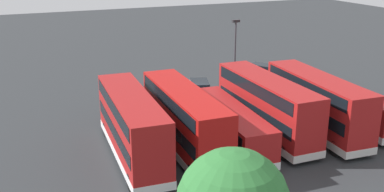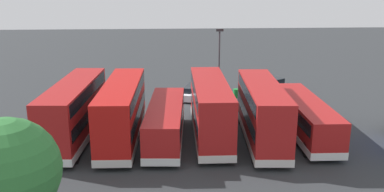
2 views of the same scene
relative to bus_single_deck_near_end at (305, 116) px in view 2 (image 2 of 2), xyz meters
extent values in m
plane|color=#2D3033|center=(9.17, -9.29, -1.62)|extent=(140.00, 140.00, 0.00)
cube|color=#A51919|center=(0.00, 0.01, 0.03)|extent=(2.77, 11.39, 2.60)
cube|color=silver|center=(0.00, 0.01, -1.00)|extent=(2.81, 11.43, 0.55)
cube|color=black|center=(0.00, 0.01, 0.63)|extent=(2.82, 10.59, 0.90)
cube|color=black|center=(-0.11, -5.69, 0.63)|extent=(2.25, 0.10, 1.10)
cylinder|color=black|center=(1.04, -4.29, -1.07)|extent=(0.32, 1.11, 1.10)
cylinder|color=black|center=(-1.21, -4.24, -1.07)|extent=(0.32, 1.11, 1.10)
cylinder|color=black|center=(1.21, 4.26, -1.07)|extent=(0.32, 1.11, 1.10)
cylinder|color=black|center=(-1.04, 4.30, -1.07)|extent=(0.32, 1.11, 1.10)
cube|color=#A51919|center=(3.73, 0.98, 0.83)|extent=(3.23, 11.26, 4.20)
cube|color=silver|center=(3.73, 0.98, -1.00)|extent=(3.28, 11.31, 0.55)
cube|color=black|center=(3.73, 0.98, 0.63)|extent=(3.24, 10.47, 0.90)
cube|color=black|center=(3.73, 0.98, 2.33)|extent=(3.24, 10.47, 0.90)
cube|color=black|center=(3.39, -4.60, 0.63)|extent=(2.25, 0.20, 1.10)
cylinder|color=black|center=(4.60, -3.24, -1.07)|extent=(0.37, 1.12, 1.10)
cylinder|color=black|center=(2.35, -3.10, -1.07)|extent=(0.37, 1.12, 1.10)
cylinder|color=black|center=(5.11, 5.07, -1.07)|extent=(0.37, 1.12, 1.10)
cylinder|color=black|center=(2.87, 5.21, -1.07)|extent=(0.37, 1.12, 1.10)
cube|color=#A51919|center=(7.62, -0.06, 0.83)|extent=(2.71, 11.46, 4.20)
cube|color=silver|center=(7.62, -0.06, -1.00)|extent=(2.75, 11.50, 0.55)
cube|color=black|center=(7.62, -0.06, 0.63)|extent=(2.76, 10.66, 0.90)
cube|color=black|center=(7.62, -0.06, 2.33)|extent=(2.76, 10.66, 0.90)
cube|color=black|center=(7.54, -5.80, 0.63)|extent=(2.25, 0.09, 1.10)
cylinder|color=black|center=(8.69, -4.39, -1.07)|extent=(0.32, 1.10, 1.10)
cylinder|color=black|center=(6.44, -4.36, -1.07)|extent=(0.32, 1.10, 1.10)
cylinder|color=black|center=(8.81, 4.24, -1.07)|extent=(0.32, 1.10, 1.10)
cylinder|color=black|center=(6.56, 4.27, -1.07)|extent=(0.32, 1.10, 1.10)
cube|color=#A51919|center=(11.15, 0.62, 0.03)|extent=(3.24, 10.72, 2.60)
cube|color=silver|center=(11.15, 0.62, -1.00)|extent=(3.29, 10.76, 0.55)
cube|color=black|center=(11.15, 0.62, 0.63)|extent=(3.25, 9.92, 0.90)
cube|color=black|center=(10.80, -4.69, 0.63)|extent=(2.25, 0.21, 1.10)
cylinder|color=black|center=(12.02, -3.34, -1.07)|extent=(0.37, 1.12, 1.10)
cylinder|color=black|center=(9.77, -3.19, -1.07)|extent=(0.37, 1.12, 1.10)
cylinder|color=black|center=(12.53, 4.42, -1.07)|extent=(0.37, 1.12, 1.10)
cylinder|color=black|center=(10.29, 4.57, -1.07)|extent=(0.37, 1.12, 1.10)
cube|color=#B71411|center=(14.49, 0.17, 0.83)|extent=(2.88, 11.62, 4.20)
cube|color=silver|center=(14.49, 0.17, -1.00)|extent=(2.92, 11.66, 0.55)
cube|color=black|center=(14.49, 0.17, 0.63)|extent=(2.91, 10.82, 0.90)
cube|color=black|center=(14.49, 0.17, 2.33)|extent=(2.91, 10.82, 0.90)
cube|color=black|center=(14.33, -5.63, 0.63)|extent=(2.25, 0.12, 1.10)
cylinder|color=black|center=(15.49, -4.23, -1.07)|extent=(0.33, 1.11, 1.10)
cylinder|color=black|center=(13.24, -4.17, -1.07)|extent=(0.33, 1.11, 1.10)
cylinder|color=black|center=(15.74, 4.51, -1.07)|extent=(0.33, 1.11, 1.10)
cylinder|color=black|center=(13.49, 4.58, -1.07)|extent=(0.33, 1.11, 1.10)
cube|color=#A51919|center=(18.19, -0.16, 0.83)|extent=(3.20, 11.71, 4.20)
cube|color=silver|center=(18.19, -0.16, -1.00)|extent=(3.24, 11.75, 0.55)
cube|color=black|center=(18.19, -0.16, 0.63)|extent=(3.21, 10.91, 0.90)
cube|color=black|center=(18.19, -0.16, 2.33)|extent=(3.21, 10.91, 0.90)
cube|color=black|center=(17.87, -5.98, 0.63)|extent=(2.25, 0.19, 1.10)
cylinder|color=black|center=(19.07, -4.61, -1.07)|extent=(0.36, 1.12, 1.10)
cylinder|color=black|center=(16.82, -4.49, -1.07)|extent=(0.36, 1.12, 1.10)
cylinder|color=black|center=(19.57, 4.16, -1.07)|extent=(0.36, 1.12, 1.10)
cylinder|color=black|center=(17.32, 4.28, -1.07)|extent=(0.36, 1.12, 1.10)
cube|color=silver|center=(-0.88, -14.80, -1.09)|extent=(3.80, 4.49, 0.70)
cube|color=black|center=(-0.99, -14.64, -0.47)|extent=(2.75, 3.00, 0.55)
cylinder|color=black|center=(0.60, -15.61, -1.30)|extent=(0.53, 0.66, 0.64)
cylinder|color=black|center=(-0.73, -16.49, -1.30)|extent=(0.53, 0.66, 0.64)
cylinder|color=black|center=(-1.03, -13.11, -1.30)|extent=(0.53, 0.66, 0.64)
cylinder|color=black|center=(-2.37, -13.99, -1.30)|extent=(0.53, 0.66, 0.64)
cube|color=silver|center=(8.14, -11.42, -1.09)|extent=(3.07, 4.85, 0.70)
cube|color=black|center=(8.20, -11.23, -0.47)|extent=(2.38, 3.08, 0.55)
cylinder|color=black|center=(8.41, -13.24, -1.30)|extent=(0.40, 0.68, 0.64)
cylinder|color=black|center=(6.88, -12.76, -1.30)|extent=(0.40, 0.68, 0.64)
cylinder|color=black|center=(9.40, -10.07, -1.30)|extent=(0.40, 0.68, 0.64)
cylinder|color=black|center=(7.87, -9.59, -1.30)|extent=(0.40, 0.68, 0.64)
cylinder|color=#38383D|center=(5.93, -8.42, 2.10)|extent=(0.16, 0.16, 7.44)
cube|color=#262628|center=(5.93, -8.42, 5.96)|extent=(0.70, 0.30, 0.24)
cylinder|color=#197F33|center=(3.66, -11.44, -1.15)|extent=(0.60, 0.60, 0.95)
sphere|color=#2D7033|center=(17.94, 13.87, 2.51)|extent=(4.64, 4.64, 4.64)
camera|label=1|loc=(25.70, 27.93, 12.31)|focal=42.66mm
camera|label=2|loc=(10.90, 30.52, 10.38)|focal=38.26mm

